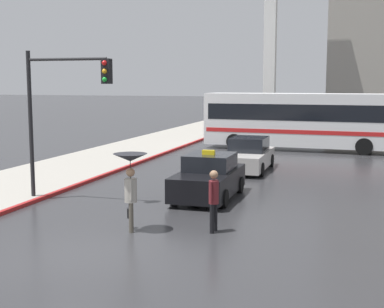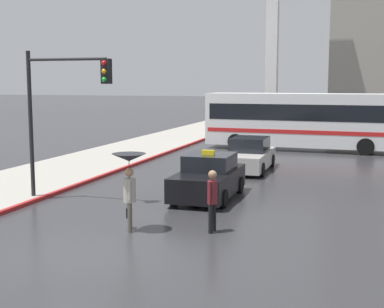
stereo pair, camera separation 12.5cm
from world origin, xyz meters
TOP-DOWN VIEW (x-y plane):
  - ground_plane at (0.00, 0.00)m, footprint 300.00×300.00m
  - taxi at (1.29, 7.01)m, footprint 1.91×4.02m
  - sedan_red at (1.47, 13.37)m, footprint 1.91×4.56m
  - city_bus at (2.86, 21.82)m, footprint 11.26×3.15m
  - pedestrian_with_umbrella at (0.39, 2.27)m, footprint 0.92×0.92m
  - pedestrian_man at (2.56, 2.83)m, footprint 0.31×0.43m
  - traffic_light at (-3.19, 5.00)m, footprint 3.10×0.38m

SIDE VIEW (x-z plane):
  - ground_plane at x=0.00m, z-range 0.00..0.00m
  - sedan_red at x=1.47m, z-range -0.07..1.44m
  - taxi at x=1.29m, z-range -0.15..1.55m
  - pedestrian_man at x=2.56m, z-range 0.14..1.84m
  - pedestrian_with_umbrella at x=0.39m, z-range 0.55..2.69m
  - city_bus at x=2.86m, z-range 0.19..3.58m
  - traffic_light at x=-3.19m, z-range 0.99..6.07m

